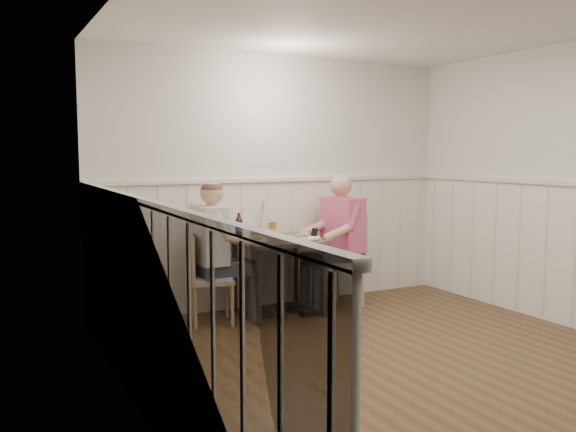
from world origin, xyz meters
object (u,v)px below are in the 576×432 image
object	(u,v)px
grass_vase	(261,219)
chair_right	(340,255)
dining_table	(279,250)
chair_left	(206,275)
diner_cream	(214,263)
beer_bottle	(239,227)
man_in_pink	(339,251)

from	to	relation	value
grass_vase	chair_right	bearing A→B (deg)	-18.84
dining_table	chair_right	xyz separation A→B (m)	(0.73, 0.02, -0.11)
dining_table	chair_right	distance (m)	0.74
chair_left	diner_cream	xyz separation A→B (m)	(0.08, 0.00, 0.11)
dining_table	chair_left	bearing A→B (deg)	179.35
chair_left	diner_cream	distance (m)	0.14
chair_left	grass_vase	distance (m)	0.88
dining_table	beer_bottle	size ratio (longest dim) A/B	3.08
dining_table	grass_vase	xyz separation A→B (m)	(-0.06, 0.29, 0.28)
dining_table	beer_bottle	xyz separation A→B (m)	(-0.34, 0.20, 0.23)
dining_table	chair_right	bearing A→B (deg)	1.46
chair_right	diner_cream	xyz separation A→B (m)	(-1.41, -0.01, 0.04)
dining_table	beer_bottle	world-z (taller)	beer_bottle
man_in_pink	diner_cream	size ratio (longest dim) A/B	1.03
chair_right	chair_left	bearing A→B (deg)	-179.62
grass_vase	man_in_pink	bearing A→B (deg)	-22.78
diner_cream	man_in_pink	bearing A→B (deg)	-1.53
chair_right	dining_table	bearing A→B (deg)	-178.54
chair_right	chair_left	world-z (taller)	chair_right
beer_bottle	grass_vase	bearing A→B (deg)	17.58
diner_cream	grass_vase	world-z (taller)	diner_cream
chair_right	beer_bottle	bearing A→B (deg)	170.34
man_in_pink	beer_bottle	bearing A→B (deg)	167.55
chair_left	beer_bottle	distance (m)	0.62
man_in_pink	diner_cream	bearing A→B (deg)	178.47
dining_table	chair_right	world-z (taller)	chair_right
dining_table	man_in_pink	world-z (taller)	man_in_pink
diner_cream	grass_vase	distance (m)	0.76
diner_cream	chair_right	bearing A→B (deg)	0.35
chair_left	beer_bottle	xyz separation A→B (m)	(0.42, 0.19, 0.41)
chair_left	grass_vase	xyz separation A→B (m)	(0.70, 0.28, 0.47)
diner_cream	grass_vase	size ratio (longest dim) A/B	3.56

